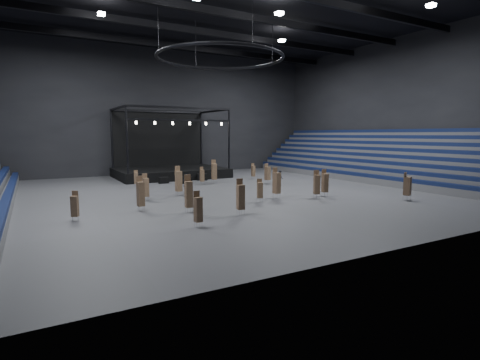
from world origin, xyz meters
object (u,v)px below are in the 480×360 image
chair_stack_12 (260,190)px  chair_stack_14 (75,206)px  stage (168,166)px  chair_stack_13 (325,182)px  chair_stack_10 (198,209)px  chair_stack_9 (141,193)px  chair_stack_16 (214,171)px  man_center (186,183)px  chair_stack_4 (202,175)px  chair_stack_8 (407,186)px  chair_stack_1 (317,184)px  chair_stack_5 (136,178)px  chair_stack_7 (267,173)px  chair_stack_11 (241,196)px  chair_stack_2 (253,171)px  flight_case_left (164,180)px  chair_stack_3 (189,194)px  flight_case_mid (187,180)px  chair_stack_0 (146,187)px  chair_stack_6 (179,181)px  flight_case_right (202,177)px  chair_stack_15 (277,183)px  crew_member (280,178)px

chair_stack_12 → chair_stack_14: chair_stack_14 is taller
chair_stack_14 → stage: bearing=82.9°
stage → chair_stack_13: bearing=-72.3°
stage → chair_stack_10: 29.21m
chair_stack_9 → chair_stack_16: (11.78, 12.06, 0.08)m
chair_stack_14 → man_center: 13.75m
chair_stack_4 → chair_stack_8: chair_stack_8 is taller
chair_stack_1 → chair_stack_5: (-12.36, 15.41, -0.34)m
chair_stack_8 → chair_stack_7: bearing=85.9°
chair_stack_1 → chair_stack_10: 14.21m
chair_stack_11 → chair_stack_2: bearing=63.3°
chair_stack_10 → chair_stack_13: (14.89, 5.12, 0.13)m
chair_stack_4 → chair_stack_12: (-0.29, -12.95, 0.01)m
flight_case_left → chair_stack_3: chair_stack_3 is taller
chair_stack_8 → chair_stack_1: bearing=123.5°
chair_stack_11 → chair_stack_8: bearing=-0.0°
chair_stack_11 → man_center: size_ratio=1.43×
chair_stack_14 → chair_stack_16: (16.45, 13.29, 0.36)m
flight_case_mid → chair_stack_10: bearing=-109.3°
chair_stack_0 → stage: bearing=60.0°
chair_stack_9 → chair_stack_13: 16.78m
chair_stack_1 → chair_stack_11: chair_stack_11 is taller
chair_stack_10 → chair_stack_11: size_ratio=0.88×
chair_stack_1 → chair_stack_16: size_ratio=0.92×
stage → chair_stack_10: size_ratio=6.10×
chair_stack_12 → chair_stack_14: size_ratio=0.99×
chair_stack_7 → chair_stack_10: bearing=-142.9°
chair_stack_7 → chair_stack_3: bearing=-150.4°
chair_stack_1 → chair_stack_16: bearing=128.7°
chair_stack_12 → chair_stack_16: (1.99, 13.28, 0.36)m
chair_stack_13 → chair_stack_14: bearing=-173.1°
chair_stack_5 → chair_stack_3: bearing=-78.3°
chair_stack_3 → chair_stack_6: (2.01, 7.67, 0.01)m
chair_stack_8 → chair_stack_9: bearing=142.4°
chair_stack_5 → chair_stack_14: chair_stack_14 is taller
chair_stack_3 → chair_stack_16: chair_stack_3 is taller
flight_case_right → chair_stack_5: chair_stack_5 is taller
stage → chair_stack_1: bearing=-75.9°
chair_stack_9 → chair_stack_12: bearing=-15.8°
chair_stack_12 → man_center: (-3.44, 8.23, -0.16)m
chair_stack_15 → chair_stack_16: 12.38m
stage → chair_stack_16: 9.77m
chair_stack_0 → chair_stack_16: chair_stack_16 is taller
chair_stack_5 → chair_stack_11: 18.34m
chair_stack_11 → chair_stack_14: (-10.58, 3.57, -0.27)m
chair_stack_8 → crew_member: chair_stack_8 is taller
flight_case_mid → chair_stack_6: size_ratio=0.42×
chair_stack_8 → crew_member: bearing=85.8°
flight_case_mid → chair_stack_14: bearing=-132.7°
chair_stack_7 → chair_stack_12: bearing=-134.5°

